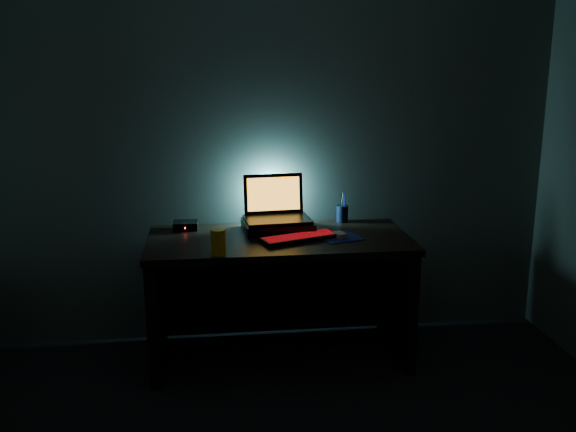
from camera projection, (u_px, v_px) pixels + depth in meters
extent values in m
cube|color=#4A554E|center=(272.00, 141.00, 3.91)|extent=(3.50, 0.00, 2.50)
cube|color=black|center=(279.00, 240.00, 3.67)|extent=(1.50, 0.70, 0.04)
cube|color=black|center=(157.00, 307.00, 3.68)|extent=(0.06, 0.64, 0.71)
cube|color=black|center=(397.00, 296.00, 3.85)|extent=(0.06, 0.64, 0.71)
cube|color=black|center=(274.00, 283.00, 4.08)|extent=(1.38, 0.02, 0.65)
cube|color=black|center=(278.00, 226.00, 3.80)|extent=(0.42, 0.33, 0.06)
cube|color=black|center=(278.00, 219.00, 3.79)|extent=(0.40, 0.29, 0.02)
cube|color=black|center=(273.00, 194.00, 3.88)|extent=(0.36, 0.08, 0.24)
cube|color=orange|center=(274.00, 194.00, 3.87)|extent=(0.32, 0.06, 0.20)
cube|color=black|center=(299.00, 238.00, 3.61)|extent=(0.46, 0.28, 0.03)
cube|color=red|center=(299.00, 236.00, 3.60)|extent=(0.44, 0.26, 0.00)
cube|color=navy|center=(339.00, 237.00, 3.65)|extent=(0.27, 0.26, 0.00)
cube|color=gray|center=(339.00, 235.00, 3.65)|extent=(0.08, 0.10, 0.03)
cylinder|color=black|center=(342.00, 214.00, 4.00)|extent=(0.07, 0.07, 0.10)
cylinder|color=yellow|center=(218.00, 242.00, 3.33)|extent=(0.10, 0.10, 0.14)
cube|color=black|center=(186.00, 225.00, 3.83)|extent=(0.15, 0.12, 0.05)
sphere|color=#FF0C07|center=(185.00, 228.00, 3.77)|extent=(0.01, 0.01, 0.01)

